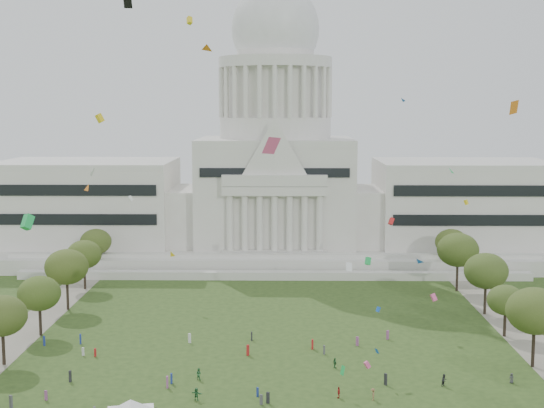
{
  "coord_description": "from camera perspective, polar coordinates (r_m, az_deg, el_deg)",
  "views": [
    {
      "loc": [
        2.08,
        -105.69,
        43.37
      ],
      "look_at": [
        0.0,
        45.0,
        24.0
      ],
      "focal_mm": 50.0,
      "sensor_mm": 36.0,
      "label": 1
    }
  ],
  "objects": [
    {
      "name": "event_tent",
      "position": [
        105.93,
        -10.6,
        -14.76
      ],
      "size": [
        10.23,
        10.23,
        4.86
      ],
      "color": "#4C4C4C",
      "rests_on": "ground"
    },
    {
      "name": "row_tree_r_3",
      "position": [
        150.85,
        17.19,
        -6.93
      ],
      "size": [
        7.01,
        7.01,
        9.98
      ],
      "color": "black",
      "rests_on": "ground"
    },
    {
      "name": "person_2",
      "position": [
        124.21,
        12.84,
        -12.82
      ],
      "size": [
        1.12,
        1.06,
        1.98
      ],
      "primitive_type": "imported",
      "rotation": [
        0.0,
        0.0,
        0.66
      ],
      "color": "#26262B",
      "rests_on": "ground"
    },
    {
      "name": "person_8",
      "position": [
        124.64,
        -5.54,
        -12.61
      ],
      "size": [
        1.08,
        0.97,
        1.89
      ],
      "primitive_type": "imported",
      "rotation": [
        0.0,
        0.0,
        2.57
      ],
      "color": "#33723F",
      "rests_on": "ground"
    },
    {
      "name": "distant_crowd",
      "position": [
        128.94,
        -6.1,
        -11.96
      ],
      "size": [
        63.88,
        37.86,
        1.92
      ],
      "color": "olive",
      "rests_on": "ground"
    },
    {
      "name": "row_tree_l_6",
      "position": [
        203.93,
        -13.13,
        -2.78
      ],
      "size": [
        8.19,
        8.19,
        11.64
      ],
      "color": "black",
      "rests_on": "ground"
    },
    {
      "name": "person_4",
      "position": [
        117.28,
        5.05,
        -13.95
      ],
      "size": [
        0.76,
        1.11,
        1.73
      ],
      "primitive_type": "imported",
      "rotation": [
        0.0,
        0.0,
        4.49
      ],
      "color": "#B21E1E",
      "rests_on": "ground"
    },
    {
      "name": "path_left",
      "position": [
        151.0,
        -18.9,
        -9.77
      ],
      "size": [
        8.0,
        160.0,
        0.04
      ],
      "primitive_type": "cube",
      "color": "gray",
      "rests_on": "ground"
    },
    {
      "name": "row_tree_r_5",
      "position": [
        183.76,
        13.82,
        -3.38
      ],
      "size": [
        9.82,
        9.82,
        13.96
      ],
      "color": "black",
      "rests_on": "ground"
    },
    {
      "name": "path_right",
      "position": [
        149.67,
        18.91,
        -9.92
      ],
      "size": [
        8.0,
        160.0,
        0.04
      ],
      "primitive_type": "cube",
      "color": "gray",
      "rests_on": "ground"
    },
    {
      "name": "row_tree_l_5",
      "position": [
        186.23,
        -13.97,
        -3.71
      ],
      "size": [
        8.33,
        8.33,
        11.85
      ],
      "color": "black",
      "rests_on": "ground"
    },
    {
      "name": "row_tree_l_3",
      "position": [
        151.19,
        -17.12,
        -6.46
      ],
      "size": [
        8.12,
        8.12,
        11.55
      ],
      "color": "black",
      "rests_on": "ground"
    },
    {
      "name": "person_0",
      "position": [
        128.36,
        17.59,
        -12.39
      ],
      "size": [
        0.94,
        0.92,
        1.63
      ],
      "primitive_type": "imported",
      "rotation": [
        0.0,
        0.0,
        5.54
      ],
      "color": "#4C4C51",
      "rests_on": "ground"
    },
    {
      "name": "ground",
      "position": [
        114.26,
        -0.32,
        -14.98
      ],
      "size": [
        400.0,
        400.0,
        0.0
      ],
      "primitive_type": "plane",
      "color": "#2E471B",
      "rests_on": "ground"
    },
    {
      "name": "row_tree_l_4",
      "position": [
        168.18,
        -15.21,
        -4.59
      ],
      "size": [
        9.29,
        9.29,
        13.21
      ],
      "color": "black",
      "rests_on": "ground"
    },
    {
      "name": "row_tree_l_2",
      "position": [
        136.25,
        -19.67,
        -7.94
      ],
      "size": [
        8.42,
        8.42,
        11.97
      ],
      "color": "black",
      "rests_on": "ground"
    },
    {
      "name": "person_3",
      "position": [
        117.05,
        7.61,
        -14.01
      ],
      "size": [
        0.71,
        1.23,
        1.82
      ],
      "primitive_type": "imported",
      "rotation": [
        0.0,
        0.0,
        4.62
      ],
      "color": "olive",
      "rests_on": "ground"
    },
    {
      "name": "person_5",
      "position": [
        116.56,
        -5.71,
        -14.05
      ],
      "size": [
        1.91,
        1.33,
        1.91
      ],
      "primitive_type": "imported",
      "rotation": [
        0.0,
        0.0,
        2.75
      ],
      "color": "#33723F",
      "rests_on": "ground"
    },
    {
      "name": "person_10",
      "position": [
        129.53,
        4.76,
        -11.85
      ],
      "size": [
        0.94,
        1.18,
        1.78
      ],
      "primitive_type": "imported",
      "rotation": [
        0.0,
        0.0,
        1.98
      ],
      "color": "#33723F",
      "rests_on": "ground"
    },
    {
      "name": "row_tree_r_4",
      "position": [
        165.03,
        15.82,
        -4.88
      ],
      "size": [
        9.19,
        9.19,
        13.06
      ],
      "color": "black",
      "rests_on": "ground"
    },
    {
      "name": "kite_swarm",
      "position": [
        114.66,
        0.53,
        0.78
      ],
      "size": [
        84.08,
        107.49,
        62.76
      ],
      "color": "yellow",
      "rests_on": "ground"
    },
    {
      "name": "row_tree_r_2",
      "position": [
        134.42,
        19.18,
        -7.62
      ],
      "size": [
        9.55,
        9.55,
        13.58
      ],
      "color": "black",
      "rests_on": "ground"
    },
    {
      "name": "capitol",
      "position": [
        220.3,
        0.25,
        1.83
      ],
      "size": [
        160.0,
        64.5,
        91.3
      ],
      "color": "silver",
      "rests_on": "ground"
    },
    {
      "name": "row_tree_r_6",
      "position": [
        201.76,
        13.36,
        -2.83
      ],
      "size": [
        8.42,
        8.42,
        11.97
      ],
      "color": "black",
      "rests_on": "ground"
    }
  ]
}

